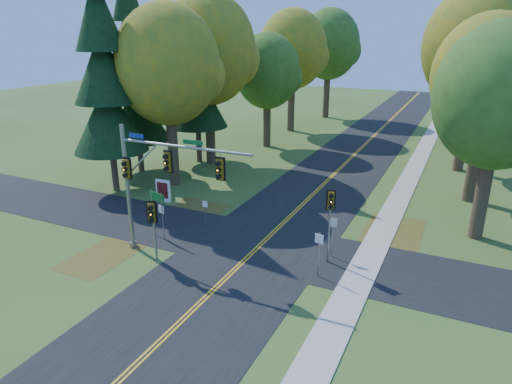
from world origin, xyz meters
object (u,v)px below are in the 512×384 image
at_px(east_signal_pole, 330,208).
at_px(info_kiosk, 163,191).
at_px(route_sign_cluster, 157,205).
at_px(traffic_mast, 155,175).

distance_m(east_signal_pole, info_kiosk, 14.68).
height_order(east_signal_pole, route_sign_cluster, east_signal_pole).
xyz_separation_m(traffic_mast, route_sign_cluster, (-1.45, 1.85, -2.61)).
relative_size(route_sign_cluster, info_kiosk, 1.77).
bearing_deg(info_kiosk, route_sign_cluster, -56.68).
relative_size(traffic_mast, east_signal_pole, 1.87).
bearing_deg(traffic_mast, route_sign_cluster, 127.63).
xyz_separation_m(east_signal_pole, info_kiosk, (-13.88, 4.10, -2.43)).
bearing_deg(info_kiosk, traffic_mast, -55.49).
bearing_deg(route_sign_cluster, traffic_mast, -35.68).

